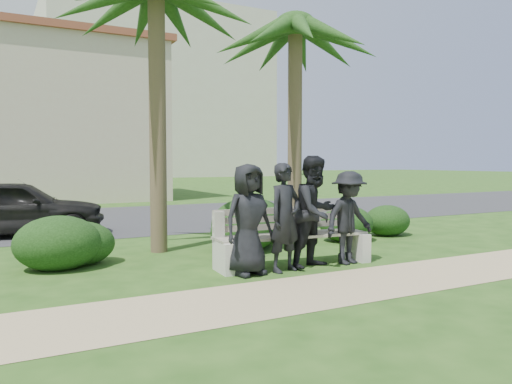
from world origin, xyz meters
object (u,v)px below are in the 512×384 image
at_px(car_a, 16,208).
at_px(man_a, 248,220).
at_px(park_bench, 293,240).
at_px(man_d, 349,218).
at_px(man_b, 285,217).
at_px(palm_right, 295,27).
at_px(man_c, 316,212).

bearing_deg(car_a, man_a, -144.58).
height_order(park_bench, man_a, man_a).
bearing_deg(park_bench, man_d, -16.00).
height_order(man_a, car_a, man_a).
height_order(man_d, car_a, man_d).
relative_size(man_b, car_a, 0.44).
bearing_deg(man_a, park_bench, 7.06).
bearing_deg(car_a, palm_right, -110.41).
bearing_deg(man_d, palm_right, 65.81).
relative_size(man_a, car_a, 0.44).
height_order(park_bench, palm_right, palm_right).
height_order(park_bench, car_a, car_a).
xyz_separation_m(man_a, car_a, (-2.97, 6.08, -0.19)).
distance_m(man_b, man_c, 0.60).
xyz_separation_m(park_bench, man_b, (-0.35, -0.33, 0.44)).
bearing_deg(man_c, man_d, -20.71).
xyz_separation_m(man_d, car_a, (-4.85, 6.15, -0.12)).
distance_m(park_bench, palm_right, 5.31).
distance_m(man_d, car_a, 7.83).
height_order(park_bench, man_b, man_b).
height_order(man_a, palm_right, palm_right).
distance_m(man_c, car_a, 7.41).
bearing_deg(car_a, man_b, -140.30).
bearing_deg(man_c, car_a, 106.91).
height_order(man_b, man_c, man_c).
xyz_separation_m(park_bench, man_d, (0.91, -0.33, 0.37)).
distance_m(park_bench, man_c, 0.63).
bearing_deg(man_b, man_d, -15.18).
bearing_deg(palm_right, man_c, -116.19).
bearing_deg(man_b, man_a, 159.35).
xyz_separation_m(man_a, man_b, (0.62, -0.06, 0.01)).
relative_size(park_bench, car_a, 0.69).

